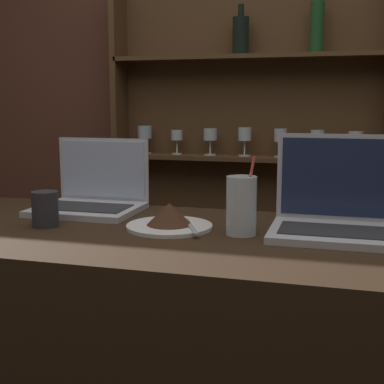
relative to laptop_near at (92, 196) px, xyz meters
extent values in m
cube|color=brown|center=(0.37, 1.19, 0.33)|extent=(7.00, 0.06, 2.70)
cube|color=brown|center=(-0.36, 1.07, -0.08)|extent=(0.03, 0.18, 1.89)
cube|color=brown|center=(0.92, 1.07, -0.08)|extent=(0.03, 0.18, 1.89)
cube|color=brown|center=(0.28, 1.15, -0.08)|extent=(1.31, 0.02, 1.89)
cube|color=brown|center=(0.28, 1.07, -0.45)|extent=(1.27, 0.18, 0.02)
cube|color=brown|center=(0.28, 1.07, 0.02)|extent=(1.27, 0.18, 0.02)
cube|color=brown|center=(0.28, 1.07, 0.49)|extent=(1.27, 0.18, 0.02)
cylinder|color=silver|center=(-0.23, 1.07, 0.03)|extent=(0.06, 0.06, 0.01)
cylinder|color=silver|center=(-0.23, 1.07, 0.07)|extent=(0.01, 0.01, 0.07)
cylinder|color=silver|center=(-0.23, 1.07, 0.14)|extent=(0.07, 0.07, 0.06)
cylinder|color=silver|center=(-0.06, 1.07, 0.03)|extent=(0.05, 0.05, 0.01)
cylinder|color=silver|center=(-0.06, 1.07, 0.07)|extent=(0.01, 0.01, 0.06)
cylinder|color=silver|center=(-0.06, 1.07, 0.12)|extent=(0.06, 0.06, 0.05)
cylinder|color=silver|center=(0.11, 1.07, 0.03)|extent=(0.06, 0.06, 0.01)
cylinder|color=silver|center=(0.11, 1.07, 0.07)|extent=(0.01, 0.01, 0.07)
cylinder|color=silver|center=(0.11, 1.07, 0.13)|extent=(0.07, 0.07, 0.06)
cylinder|color=silver|center=(0.28, 1.07, 0.03)|extent=(0.06, 0.06, 0.01)
cylinder|color=silver|center=(0.28, 1.07, 0.07)|extent=(0.01, 0.01, 0.07)
cylinder|color=silver|center=(0.28, 1.07, 0.13)|extent=(0.06, 0.06, 0.06)
cylinder|color=silver|center=(0.45, 1.07, 0.03)|extent=(0.05, 0.05, 0.01)
cylinder|color=silver|center=(0.45, 1.07, 0.07)|extent=(0.01, 0.01, 0.07)
cylinder|color=silver|center=(0.45, 1.07, 0.13)|extent=(0.06, 0.06, 0.06)
cylinder|color=silver|center=(0.62, 1.07, 0.03)|extent=(0.06, 0.06, 0.01)
cylinder|color=silver|center=(0.62, 1.07, 0.06)|extent=(0.01, 0.01, 0.06)
cylinder|color=silver|center=(0.62, 1.07, 0.12)|extent=(0.06, 0.06, 0.07)
cylinder|color=silver|center=(0.79, 1.07, 0.03)|extent=(0.06, 0.06, 0.01)
cylinder|color=silver|center=(0.79, 1.07, 0.06)|extent=(0.01, 0.01, 0.06)
cylinder|color=silver|center=(0.79, 1.07, 0.12)|extent=(0.07, 0.07, 0.06)
cylinder|color=black|center=(0.26, 1.07, 0.59)|extent=(0.08, 0.08, 0.17)
cylinder|color=black|center=(0.26, 1.07, 0.70)|extent=(0.03, 0.03, 0.06)
cylinder|color=#1E4C23|center=(0.60, 1.07, 0.61)|extent=(0.06, 0.06, 0.22)
cube|color=silver|center=(0.00, -0.04, -0.04)|extent=(0.31, 0.25, 0.02)
cube|color=#28282B|center=(0.00, -0.05, -0.02)|extent=(0.26, 0.14, 0.00)
cube|color=silver|center=(0.00, 0.08, 0.07)|extent=(0.31, 0.00, 0.20)
cube|color=silver|center=(0.00, 0.08, 0.07)|extent=(0.28, 0.01, 0.18)
cube|color=silver|center=(0.73, -0.15, -0.04)|extent=(0.33, 0.25, 0.02)
cube|color=#28282B|center=(0.73, -0.16, -0.02)|extent=(0.28, 0.13, 0.00)
cube|color=silver|center=(0.73, -0.03, 0.09)|extent=(0.33, 0.00, 0.23)
cube|color=#1E2847|center=(0.73, -0.03, 0.09)|extent=(0.30, 0.01, 0.21)
cylinder|color=white|center=(0.30, -0.17, -0.04)|extent=(0.23, 0.23, 0.01)
cone|color=#422616|center=(0.30, -0.17, -0.01)|extent=(0.12, 0.12, 0.06)
cube|color=#B7B7BC|center=(0.36, -0.18, -0.03)|extent=(0.08, 0.16, 0.00)
cylinder|color=silver|center=(0.50, -0.18, 0.03)|extent=(0.08, 0.08, 0.15)
cylinder|color=#E04C47|center=(0.51, -0.18, 0.06)|extent=(0.04, 0.01, 0.20)
cylinder|color=#2D2D33|center=(-0.02, -0.23, 0.00)|extent=(0.07, 0.07, 0.09)
camera|label=1|loc=(0.73, -1.47, 0.28)|focal=50.00mm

